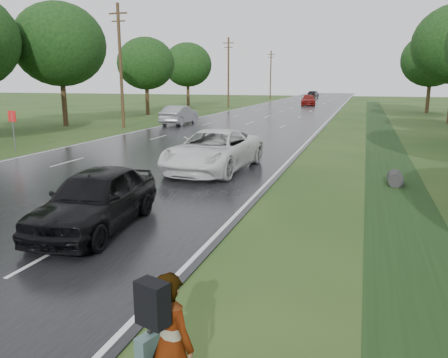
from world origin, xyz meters
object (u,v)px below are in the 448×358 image
Objects in this scene: pedestrian at (168,341)px; silver_sedan at (179,115)px; dark_sedan at (96,199)px; road_sign at (13,123)px; white_pickup at (214,150)px.

silver_sedan is at bearing -48.33° from pedestrian.
dark_sedan is at bearing 108.76° from silver_sedan.
road_sign reaches higher than silver_sedan.
white_pickup is at bearing 117.38° from silver_sedan.
road_sign is at bearing 80.76° from silver_sedan.
white_pickup is (12.45, -1.61, -0.72)m from road_sign.
dark_sedan is 0.95× the size of silver_sedan.
pedestrian is 14.49m from white_pickup.
road_sign reaches higher than dark_sedan.
pedestrian is 0.29× the size of white_pickup.
road_sign is at bearing 134.58° from dark_sedan.
white_pickup reaches higher than dark_sedan.
road_sign is 1.26× the size of pedestrian.
white_pickup is 1.31× the size of dark_sedan.
white_pickup is (-4.22, 13.86, -0.01)m from pedestrian.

